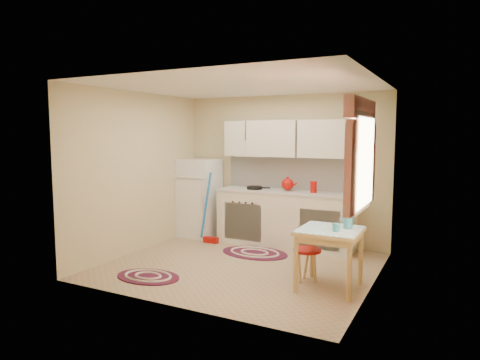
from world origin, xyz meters
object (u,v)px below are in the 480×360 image
Objects in this scene: table at (329,259)px; stool at (307,265)px; fridge at (199,198)px; base_cabinets at (285,220)px.

table is 0.36m from stool.
base_cabinets is (1.63, 0.05, -0.26)m from fridge.
base_cabinets reaches higher than table.
table is at bearing -18.47° from stool.
base_cabinets is 1.75m from stool.
stool is at bearing -29.90° from fridge.
table is 1.71× the size of stool.
fridge is at bearing 151.26° from table.
fridge is 0.62× the size of base_cabinets.
fridge reaches higher than table.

